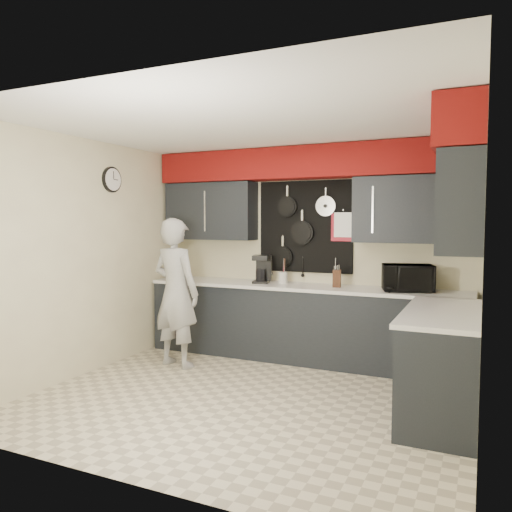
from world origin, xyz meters
The scene contains 10 objects.
ground centered at (0.00, 0.00, 0.00)m, with size 4.00×4.00×0.00m, color beige.
back_wall_assembly centered at (0.01, 1.60, 2.01)m, with size 4.00×0.36×2.60m.
right_wall_assembly centered at (1.85, 0.26, 1.94)m, with size 0.36×3.50×2.60m.
left_wall_assembly centered at (-1.99, 0.02, 1.33)m, with size 0.05×3.50×2.60m.
base_cabinets centered at (0.49, 1.13, 0.46)m, with size 3.95×2.20×0.92m.
microwave centered at (1.24, 1.45, 1.07)m, with size 0.53×0.36×0.30m, color black.
knife_block centered at (0.44, 1.46, 1.02)m, with size 0.09×0.09×0.20m, color #362311.
utensil_crock centered at (-0.27, 1.52, 0.99)m, with size 0.11×0.11×0.14m, color silver.
coffee_maker centered at (-0.53, 1.46, 1.10)m, with size 0.24×0.28×0.35m.
person centered at (-1.24, 0.60, 0.87)m, with size 0.63×0.42×1.73m, color #ACACAA.
Camera 1 is at (2.00, -4.24, 1.69)m, focal length 35.00 mm.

